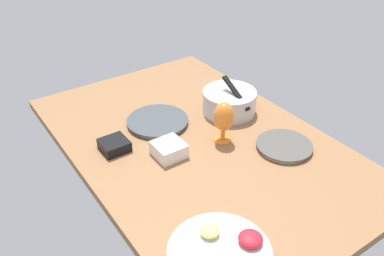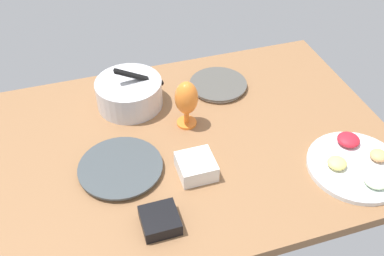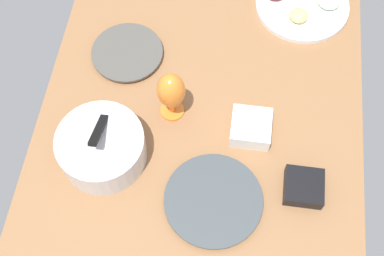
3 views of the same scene
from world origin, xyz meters
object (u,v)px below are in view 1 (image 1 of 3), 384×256
(mixing_bowl, at_px, (229,101))
(hurricane_glass_orange, at_px, (224,118))
(fruit_platter, at_px, (221,251))
(square_bowl_white, at_px, (169,149))
(dinner_plate_left, at_px, (158,121))
(square_bowl_black, at_px, (114,145))
(dinner_plate_right, at_px, (284,146))

(mixing_bowl, bearing_deg, hurricane_glass_orange, -45.04)
(fruit_platter, height_order, square_bowl_white, square_bowl_white)
(dinner_plate_left, relative_size, hurricane_glass_orange, 1.49)
(fruit_platter, bearing_deg, hurricane_glass_orange, 141.33)
(square_bowl_black, bearing_deg, square_bowl_white, 45.12)
(dinner_plate_right, distance_m, fruit_platter, 0.66)
(dinner_plate_left, bearing_deg, mixing_bowl, 73.32)
(fruit_platter, bearing_deg, mixing_bowl, 139.48)
(mixing_bowl, relative_size, hurricane_glass_orange, 1.40)
(dinner_plate_left, bearing_deg, dinner_plate_right, 35.95)
(mixing_bowl, height_order, square_bowl_white, mixing_bowl)
(dinner_plate_right, bearing_deg, hurricane_glass_orange, -136.69)
(square_bowl_white, bearing_deg, dinner_plate_left, 160.17)
(square_bowl_white, bearing_deg, hurricane_glass_orange, 80.32)
(hurricane_glass_orange, distance_m, square_bowl_black, 0.49)
(hurricane_glass_orange, bearing_deg, fruit_platter, -38.67)
(dinner_plate_right, relative_size, square_bowl_black, 2.15)
(dinner_plate_right, bearing_deg, fruit_platter, -62.90)
(fruit_platter, height_order, hurricane_glass_orange, hurricane_glass_orange)
(dinner_plate_right, bearing_deg, square_bowl_white, -118.64)
(dinner_plate_left, height_order, square_bowl_black, square_bowl_black)
(dinner_plate_right, bearing_deg, square_bowl_black, -123.91)
(dinner_plate_left, height_order, hurricane_glass_orange, hurricane_glass_orange)
(mixing_bowl, bearing_deg, square_bowl_white, -72.28)
(dinner_plate_left, bearing_deg, hurricane_glass_orange, 29.97)
(dinner_plate_left, distance_m, square_bowl_black, 0.27)
(square_bowl_black, bearing_deg, fruit_platter, 2.43)
(square_bowl_white, height_order, square_bowl_black, square_bowl_white)
(hurricane_glass_orange, height_order, square_bowl_white, hurricane_glass_orange)
(dinner_plate_left, relative_size, fruit_platter, 0.87)
(fruit_platter, distance_m, square_bowl_white, 0.56)
(dinner_plate_left, distance_m, mixing_bowl, 0.37)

